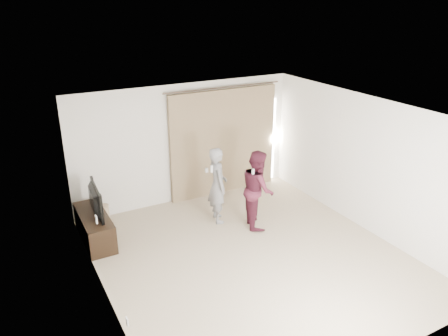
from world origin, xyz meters
The scene contains 10 objects.
floor centered at (0.00, 0.00, 0.00)m, with size 5.50×5.50×0.00m, color #BEAF8E.
wall_back centered at (0.00, 2.75, 1.30)m, with size 5.00×0.04×2.60m, color white.
wall_left centered at (-2.50, 0.00, 1.30)m, with size 0.04×5.50×2.60m.
ceiling centered at (0.00, 0.00, 2.60)m, with size 5.00×5.50×0.01m, color white.
curtain centered at (0.91, 2.68, 1.20)m, with size 2.80×0.11×2.46m.
tv_console centered at (-2.27, 1.89, 0.27)m, with size 0.48×1.38×0.53m, color black.
tv centered at (-2.27, 1.89, 0.82)m, with size 0.98×0.13×0.57m, color black.
scratching_post centered at (-1.95, 2.40, 0.17)m, with size 0.32×0.32×0.43m.
person_man centered at (0.11, 1.49, 0.78)m, with size 0.49×0.64×1.56m.
person_woman centered at (0.71, 0.96, 0.78)m, with size 0.81×0.91×1.56m.
Camera 1 is at (-3.55, -5.52, 4.30)m, focal length 35.00 mm.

